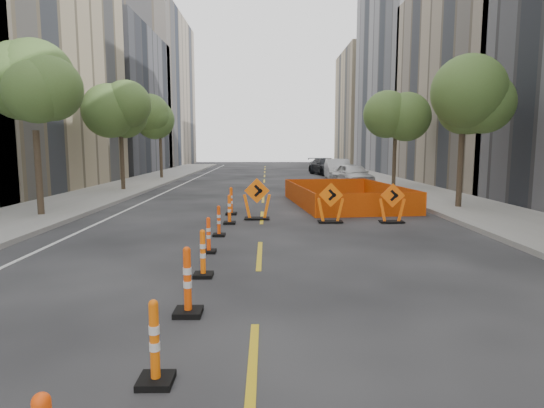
{
  "coord_description": "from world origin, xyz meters",
  "views": [
    {
      "loc": [
        0.18,
        -7.18,
        2.74
      ],
      "look_at": [
        0.33,
        5.52,
        1.1
      ],
      "focal_mm": 30.0,
      "sensor_mm": 36.0,
      "label": 1
    }
  ],
  "objects_px": {
    "channelizer_5": "(219,221)",
    "channelizer_7": "(231,201)",
    "chevron_sign_center": "(331,203)",
    "parked_car_near": "(353,175)",
    "channelizer_3": "(203,253)",
    "channelizer_4": "(209,235)",
    "parked_car_far": "(326,166)",
    "chevron_sign_left": "(257,199)",
    "parked_car_mid": "(338,170)",
    "channelizer_2": "(187,281)",
    "chevron_sign_right": "(392,203)",
    "channelizer_6": "(229,209)",
    "channelizer_1": "(155,342)"
  },
  "relations": [
    {
      "from": "channelizer_1",
      "to": "channelizer_4",
      "type": "xyz_separation_m",
      "value": [
        -0.2,
        6.48,
        -0.04
      ]
    },
    {
      "from": "channelizer_5",
      "to": "chevron_sign_left",
      "type": "distance_m",
      "value": 3.32
    },
    {
      "from": "channelizer_3",
      "to": "parked_car_mid",
      "type": "distance_m",
      "value": 27.74
    },
    {
      "from": "chevron_sign_left",
      "to": "channelizer_5",
      "type": "bearing_deg",
      "value": -108.51
    },
    {
      "from": "parked_car_far",
      "to": "chevron_sign_left",
      "type": "bearing_deg",
      "value": -116.04
    },
    {
      "from": "channelizer_5",
      "to": "channelizer_7",
      "type": "xyz_separation_m",
      "value": [
        0.04,
        4.32,
        0.08
      ]
    },
    {
      "from": "channelizer_3",
      "to": "channelizer_5",
      "type": "xyz_separation_m",
      "value": [
        -0.12,
        4.32,
        -0.03
      ]
    },
    {
      "from": "channelizer_2",
      "to": "channelizer_3",
      "type": "relative_size",
      "value": 1.12
    },
    {
      "from": "chevron_sign_right",
      "to": "channelizer_3",
      "type": "bearing_deg",
      "value": -125.75
    },
    {
      "from": "channelizer_6",
      "to": "chevron_sign_left",
      "type": "height_order",
      "value": "chevron_sign_left"
    },
    {
      "from": "channelizer_5",
      "to": "channelizer_6",
      "type": "xyz_separation_m",
      "value": [
        0.15,
        2.16,
        0.05
      ]
    },
    {
      "from": "channelizer_3",
      "to": "channelizer_5",
      "type": "height_order",
      "value": "channelizer_3"
    },
    {
      "from": "channelizer_7",
      "to": "parked_car_near",
      "type": "xyz_separation_m",
      "value": [
        7.26,
        12.77,
        0.23
      ]
    },
    {
      "from": "channelizer_1",
      "to": "channelizer_4",
      "type": "distance_m",
      "value": 6.49
    },
    {
      "from": "chevron_sign_center",
      "to": "parked_car_near",
      "type": "height_order",
      "value": "parked_car_near"
    },
    {
      "from": "parked_car_mid",
      "to": "chevron_sign_center",
      "type": "bearing_deg",
      "value": -97.15
    },
    {
      "from": "channelizer_2",
      "to": "parked_car_mid",
      "type": "bearing_deg",
      "value": 76.52
    },
    {
      "from": "parked_car_mid",
      "to": "channelizer_4",
      "type": "bearing_deg",
      "value": -103.77
    },
    {
      "from": "channelizer_3",
      "to": "parked_car_far",
      "type": "xyz_separation_m",
      "value": [
        6.98,
        33.53,
        0.29
      ]
    },
    {
      "from": "channelizer_3",
      "to": "channelizer_6",
      "type": "xyz_separation_m",
      "value": [
        0.03,
        6.48,
        0.01
      ]
    },
    {
      "from": "channelizer_2",
      "to": "chevron_sign_center",
      "type": "height_order",
      "value": "chevron_sign_center"
    },
    {
      "from": "channelizer_7",
      "to": "parked_car_far",
      "type": "height_order",
      "value": "parked_car_far"
    },
    {
      "from": "channelizer_1",
      "to": "channelizer_6",
      "type": "height_order",
      "value": "channelizer_6"
    },
    {
      "from": "channelizer_3",
      "to": "parked_car_near",
      "type": "relative_size",
      "value": 0.22
    },
    {
      "from": "channelizer_5",
      "to": "parked_car_near",
      "type": "xyz_separation_m",
      "value": [
        7.3,
        17.09,
        0.31
      ]
    },
    {
      "from": "channelizer_1",
      "to": "channelizer_2",
      "type": "bearing_deg",
      "value": 89.87
    },
    {
      "from": "channelizer_3",
      "to": "parked_car_near",
      "type": "xyz_separation_m",
      "value": [
        7.19,
        21.41,
        0.27
      ]
    },
    {
      "from": "channelizer_5",
      "to": "chevron_sign_left",
      "type": "height_order",
      "value": "chevron_sign_left"
    },
    {
      "from": "chevron_sign_right",
      "to": "parked_car_mid",
      "type": "xyz_separation_m",
      "value": [
        1.21,
        20.2,
        0.13
      ]
    },
    {
      "from": "channelizer_1",
      "to": "chevron_sign_right",
      "type": "distance_m",
      "value": 12.39
    },
    {
      "from": "parked_car_near",
      "to": "parked_car_far",
      "type": "bearing_deg",
      "value": 82.47
    },
    {
      "from": "chevron_sign_center",
      "to": "parked_car_mid",
      "type": "xyz_separation_m",
      "value": [
        3.39,
        20.15,
        0.12
      ]
    },
    {
      "from": "parked_car_near",
      "to": "chevron_sign_left",
      "type": "bearing_deg",
      "value": -122.49
    },
    {
      "from": "parked_car_far",
      "to": "chevron_sign_right",
      "type": "bearing_deg",
      "value": -105.59
    },
    {
      "from": "channelizer_3",
      "to": "channelizer_4",
      "type": "relative_size",
      "value": 1.09
    },
    {
      "from": "channelizer_1",
      "to": "channelizer_7",
      "type": "xyz_separation_m",
      "value": [
        -0.12,
        12.97,
        0.04
      ]
    },
    {
      "from": "channelizer_4",
      "to": "parked_car_mid",
      "type": "bearing_deg",
      "value": 73.82
    },
    {
      "from": "channelizer_1",
      "to": "chevron_sign_right",
      "type": "height_order",
      "value": "chevron_sign_right"
    },
    {
      "from": "channelizer_3",
      "to": "channelizer_7",
      "type": "height_order",
      "value": "channelizer_7"
    },
    {
      "from": "channelizer_7",
      "to": "channelizer_6",
      "type": "bearing_deg",
      "value": -87.24
    },
    {
      "from": "channelizer_1",
      "to": "parked_car_mid",
      "type": "bearing_deg",
      "value": 77.42
    },
    {
      "from": "channelizer_6",
      "to": "parked_car_near",
      "type": "relative_size",
      "value": 0.23
    },
    {
      "from": "chevron_sign_center",
      "to": "parked_car_far",
      "type": "distance_m",
      "value": 27.04
    },
    {
      "from": "channelizer_4",
      "to": "chevron_sign_left",
      "type": "height_order",
      "value": "chevron_sign_left"
    },
    {
      "from": "channelizer_4",
      "to": "parked_car_mid",
      "type": "height_order",
      "value": "parked_car_mid"
    },
    {
      "from": "channelizer_7",
      "to": "chevron_sign_right",
      "type": "bearing_deg",
      "value": -18.77
    },
    {
      "from": "channelizer_1",
      "to": "channelizer_4",
      "type": "height_order",
      "value": "channelizer_1"
    },
    {
      "from": "channelizer_5",
      "to": "chevron_sign_center",
      "type": "distance_m",
      "value": 4.42
    },
    {
      "from": "channelizer_4",
      "to": "parked_car_far",
      "type": "height_order",
      "value": "parked_car_far"
    },
    {
      "from": "chevron_sign_left",
      "to": "chevron_sign_center",
      "type": "distance_m",
      "value": 2.74
    }
  ]
}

